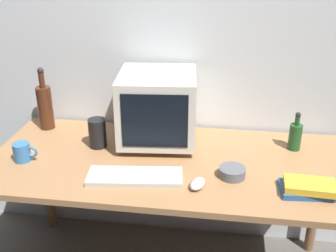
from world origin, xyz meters
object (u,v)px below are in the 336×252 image
at_px(mug, 22,152).
at_px(metal_canister, 97,133).
at_px(cd_spindle, 232,172).
at_px(keyboard, 135,177).
at_px(crt_monitor, 158,108).
at_px(bottle_short, 295,136).
at_px(computer_mouse, 197,184).
at_px(bottle_tall, 45,106).
at_px(book_stack, 308,188).

xyz_separation_m(mug, metal_canister, (0.31, 0.19, 0.03)).
distance_m(mug, cd_spindle, 0.99).
bearing_deg(keyboard, crt_monitor, 77.39).
xyz_separation_m(keyboard, bottle_short, (0.74, 0.40, 0.06)).
bearing_deg(metal_canister, cd_spindle, -16.70).
height_order(bottle_short, cd_spindle, bottle_short).
bearing_deg(crt_monitor, metal_canister, -162.04).
relative_size(mug, cd_spindle, 1.00).
relative_size(keyboard, computer_mouse, 4.20).
height_order(bottle_tall, book_stack, bottle_tall).
xyz_separation_m(book_stack, mug, (-1.31, 0.10, 0.02)).
bearing_deg(cd_spindle, keyboard, -169.17).
xyz_separation_m(computer_mouse, bottle_tall, (-0.88, 0.49, 0.11)).
xyz_separation_m(computer_mouse, cd_spindle, (0.15, 0.11, 0.00)).
height_order(bottle_tall, mug, bottle_tall).
distance_m(keyboard, computer_mouse, 0.28).
relative_size(bottle_tall, bottle_short, 1.74).
xyz_separation_m(cd_spindle, metal_canister, (-0.68, 0.20, 0.05)).
relative_size(crt_monitor, mug, 3.48).
relative_size(crt_monitor, book_stack, 1.84).
relative_size(bottle_tall, cd_spindle, 2.92).
xyz_separation_m(crt_monitor, keyboard, (-0.04, -0.38, -0.18)).
bearing_deg(book_stack, cd_spindle, 164.29).
height_order(keyboard, cd_spindle, cd_spindle).
bearing_deg(computer_mouse, book_stack, 19.79).
distance_m(bottle_short, cd_spindle, 0.44).
bearing_deg(book_stack, bottle_tall, 160.60).
height_order(bottle_short, metal_canister, bottle_short).
height_order(bottle_short, book_stack, bottle_short).
bearing_deg(keyboard, mug, 164.32).
relative_size(keyboard, book_stack, 1.85).
xyz_separation_m(book_stack, cd_spindle, (-0.31, 0.09, -0.00)).
xyz_separation_m(keyboard, computer_mouse, (0.28, -0.03, 0.01)).
bearing_deg(bottle_short, crt_monitor, -178.74).
relative_size(crt_monitor, cd_spindle, 3.48).
height_order(crt_monitor, mug, crt_monitor).
height_order(bottle_tall, metal_canister, bottle_tall).
xyz_separation_m(keyboard, mug, (-0.57, 0.09, 0.03)).
relative_size(keyboard, cd_spindle, 3.50).
distance_m(bottle_tall, bottle_short, 1.34).
relative_size(mug, metal_canister, 0.80).
bearing_deg(crt_monitor, cd_spindle, -37.85).
distance_m(cd_spindle, metal_canister, 0.71).
bearing_deg(crt_monitor, book_stack, -29.02).
distance_m(mug, metal_canister, 0.37).
relative_size(keyboard, mug, 3.50).
bearing_deg(keyboard, book_stack, -7.11).
bearing_deg(book_stack, keyboard, 179.48).
xyz_separation_m(crt_monitor, book_stack, (0.70, -0.39, -0.17)).
distance_m(crt_monitor, keyboard, 0.42).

